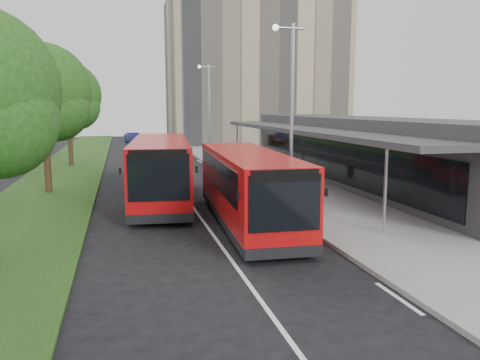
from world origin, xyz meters
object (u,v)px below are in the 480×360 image
object	(u,v)px
lamp_post_near	(290,105)
lamp_post_far	(208,106)
bus_main	(248,188)
car_far	(134,138)
tree_mid	(43,97)
tree_far	(68,99)
bollard	(229,157)
car_near	(164,141)
litter_bin	(269,174)
bus_second	(161,170)

from	to	relation	value
lamp_post_near	lamp_post_far	xyz separation A→B (m)	(0.00, 20.00, 0.00)
bus_main	car_far	size ratio (longest dim) A/B	2.48
tree_mid	tree_far	size ratio (longest dim) A/B	0.98
bollard	tree_mid	bearing A→B (deg)	-140.61
car_near	bus_main	bearing A→B (deg)	-71.03
tree_far	lamp_post_far	world-z (taller)	lamp_post_far
litter_bin	car_far	bearing A→B (deg)	101.80
lamp_post_far	tree_far	bearing A→B (deg)	-175.13
lamp_post_near	bollard	size ratio (longest dim) A/B	8.42
tree_far	car_near	xyz separation A→B (m)	(8.70, 16.74, -4.57)
lamp_post_far	bus_main	size ratio (longest dim) A/B	0.78
tree_mid	litter_bin	xyz separation A→B (m)	(12.69, 0.70, -4.59)
car_far	litter_bin	bearing A→B (deg)	-95.17
bus_second	litter_bin	size ratio (longest dim) A/B	14.12
litter_bin	bollard	world-z (taller)	bollard
lamp_post_far	litter_bin	bearing A→B (deg)	-82.74
lamp_post_far	bus_second	size ratio (longest dim) A/B	0.73
bus_main	car_far	xyz separation A→B (m)	(-3.24, 44.52, -0.79)
bus_second	tree_mid	bearing A→B (deg)	152.48
lamp_post_near	car_near	bearing A→B (deg)	93.89
lamp_post_near	bus_second	xyz separation A→B (m)	(-5.42, 3.37, -3.14)
tree_far	bus_main	xyz separation A→B (m)	(8.67, -21.07, -3.75)
car_near	car_far	world-z (taller)	car_far
tree_mid	bus_main	bearing A→B (deg)	-46.27
lamp_post_far	bus_main	xyz separation A→B (m)	(-2.46, -22.01, -3.25)
car_near	lamp_post_near	bearing A→B (deg)	-67.10
tree_far	lamp_post_far	bearing A→B (deg)	4.87
litter_bin	bollard	distance (m)	9.37
tree_far	car_near	distance (m)	19.41
lamp_post_near	bus_main	distance (m)	4.54
bus_main	car_near	bearing A→B (deg)	92.84
bus_second	bollard	size ratio (longest dim) A/B	11.61
bus_second	car_far	distance (m)	39.14
bus_main	bus_second	size ratio (longest dim) A/B	0.93
bollard	car_near	distance (m)	19.01
litter_bin	car_near	bearing A→B (deg)	98.10
tree_mid	car_near	bearing A→B (deg)	73.16
litter_bin	car_far	xyz separation A→B (m)	(-7.26, 34.75, 0.14)
tree_mid	bollard	xyz separation A→B (m)	(12.25, 10.06, -4.50)
tree_far	lamp_post_near	size ratio (longest dim) A/B	1.01
tree_mid	bus_second	xyz separation A→B (m)	(5.71, -3.68, -3.56)
tree_mid	bus_second	world-z (taller)	tree_mid
bus_main	bus_second	xyz separation A→B (m)	(-2.96, 5.39, 0.10)
bus_main	car_far	world-z (taller)	bus_main
tree_mid	bus_main	size ratio (longest dim) A/B	0.77
car_far	car_near	bearing A→B (deg)	-81.03
tree_far	bus_second	xyz separation A→B (m)	(5.71, -15.68, -3.65)
lamp_post_near	bus_second	distance (m)	7.11
tree_mid	bollard	world-z (taller)	tree_mid
lamp_post_far	car_near	xyz separation A→B (m)	(-2.43, 15.79, -4.06)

